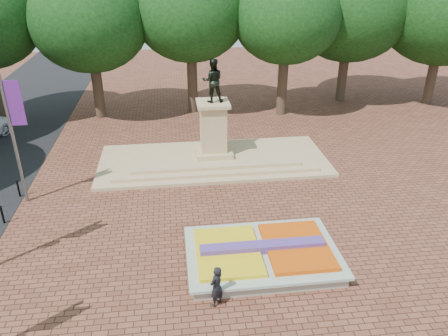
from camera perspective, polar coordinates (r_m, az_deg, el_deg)
The scene contains 5 objects.
ground at distance 20.28m, azimuth 1.02°, elevation -8.85°, with size 90.00×90.00×0.00m, color brown.
flower_bed at distance 18.63m, azimuth 5.11°, elevation -11.13°, with size 6.30×4.30×0.91m.
monument at distance 26.81m, azimuth -1.38°, elevation 2.48°, with size 14.00×6.00×6.40m.
tree_row_back at distance 35.13m, azimuth 0.71°, elevation 18.00°, with size 44.80×8.80×10.43m.
pedestrian at distance 16.33m, azimuth -1.00°, elevation -15.19°, with size 0.61×0.40×1.69m, color black.
Camera 1 is at (-2.44, -16.45, 11.61)m, focal length 35.00 mm.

